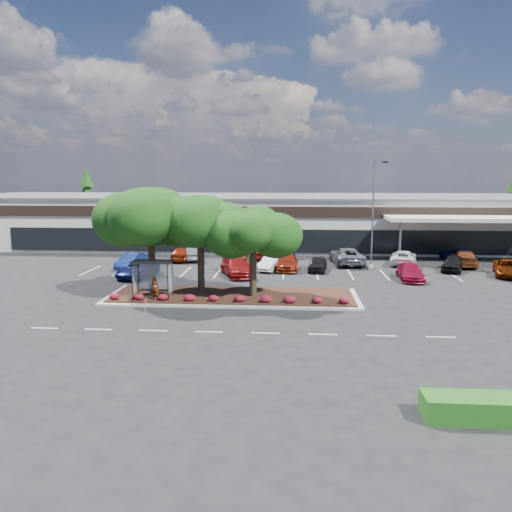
# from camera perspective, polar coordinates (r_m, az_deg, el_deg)

# --- Properties ---
(ground) EXTENTS (160.00, 160.00, 0.00)m
(ground) POSITION_cam_1_polar(r_m,az_deg,el_deg) (32.10, 0.04, -6.59)
(ground) COLOR black
(ground) RESTS_ON ground
(retail_store) EXTENTS (80.40, 25.20, 6.25)m
(retail_store) POSITION_cam_1_polar(r_m,az_deg,el_deg) (65.00, 2.25, 4.21)
(retail_store) COLOR silver
(retail_store) RESTS_ON ground
(landscape_island) EXTENTS (18.00, 6.00, 0.26)m
(landscape_island) POSITION_cam_1_polar(r_m,az_deg,el_deg) (36.10, -2.68, -4.62)
(landscape_island) COLOR #A5A5A0
(landscape_island) RESTS_ON ground
(lane_markings) EXTENTS (33.12, 20.06, 0.01)m
(lane_markings) POSITION_cam_1_polar(r_m,az_deg,el_deg) (42.21, 0.87, -2.76)
(lane_markings) COLOR silver
(lane_markings) RESTS_ON ground
(shrub_row) EXTENTS (17.00, 0.80, 0.50)m
(shrub_row) POSITION_cam_1_polar(r_m,az_deg,el_deg) (33.99, -3.10, -4.82)
(shrub_row) COLOR maroon
(shrub_row) RESTS_ON landscape_island
(bus_shelter) EXTENTS (2.75, 1.55, 2.59)m
(bus_shelter) POSITION_cam_1_polar(r_m,az_deg,el_deg) (35.71, -11.70, -1.37)
(bus_shelter) COLOR black
(bus_shelter) RESTS_ON landscape_island
(island_tree_west) EXTENTS (7.20, 7.20, 7.89)m
(island_tree_west) POSITION_cam_1_polar(r_m,az_deg,el_deg) (37.04, -11.89, 1.97)
(island_tree_west) COLOR #103C11
(island_tree_west) RESTS_ON landscape_island
(island_tree_mid) EXTENTS (6.60, 6.60, 7.32)m
(island_tree_mid) POSITION_cam_1_polar(r_m,az_deg,el_deg) (36.95, -6.35, 1.64)
(island_tree_mid) COLOR #103C11
(island_tree_mid) RESTS_ON landscape_island
(island_tree_east) EXTENTS (5.80, 5.80, 6.50)m
(island_tree_east) POSITION_cam_1_polar(r_m,az_deg,el_deg) (35.01, -0.34, 0.61)
(island_tree_east) COLOR #103C11
(island_tree_east) RESTS_ON landscape_island
(hedge_south_east) EXTENTS (6.00, 1.30, 0.90)m
(hedge_south_east) POSITION_cam_1_polar(r_m,az_deg,el_deg) (20.70, 26.87, -15.35)
(hedge_south_east) COLOR #1B4C11
(hedge_south_east) RESTS_ON ground
(conifer_north_west) EXTENTS (4.40, 4.40, 10.00)m
(conifer_north_west) POSITION_cam_1_polar(r_m,az_deg,el_deg) (83.38, -18.69, 6.09)
(conifer_north_west) COLOR #103C11
(conifer_north_west) RESTS_ON ground
(conifer_north_east) EXTENTS (3.96, 3.96, 9.00)m
(conifer_north_east) POSITION_cam_1_polar(r_m,az_deg,el_deg) (81.40, 27.25, 5.15)
(conifer_north_east) COLOR #103C11
(conifer_north_east) RESTS_ON ground
(person_waiting) EXTENTS (0.66, 0.52, 1.60)m
(person_waiting) POSITION_cam_1_polar(r_m,az_deg,el_deg) (35.19, -11.45, -3.59)
(person_waiting) COLOR #594C47
(person_waiting) RESTS_ON landscape_island
(light_pole) EXTENTS (1.43, 0.60, 10.18)m
(light_pole) POSITION_cam_1_polar(r_m,az_deg,el_deg) (47.92, 13.29, 3.88)
(light_pole) COLOR #A5A5A0
(light_pole) RESTS_ON ground
(survey_stake) EXTENTS (0.07, 0.14, 1.06)m
(survey_stake) POSITION_cam_1_polar(r_m,az_deg,el_deg) (32.20, -12.51, -5.51)
(survey_stake) COLOR tan
(survey_stake) RESTS_ON ground
(car_0) EXTENTS (2.07, 4.55, 1.45)m
(car_0) POSITION_cam_1_polar(r_m,az_deg,el_deg) (48.93, -14.06, -0.54)
(car_0) COLOR navy
(car_0) RESTS_ON ground
(car_1) EXTENTS (3.17, 5.31, 1.38)m
(car_1) POSITION_cam_1_polar(r_m,az_deg,el_deg) (44.64, -13.39, -1.46)
(car_1) COLOR navy
(car_1) RESTS_ON ground
(car_2) EXTENTS (3.94, 5.95, 1.60)m
(car_2) POSITION_cam_1_polar(r_m,az_deg,el_deg) (43.91, -2.17, -1.25)
(car_2) COLOR maroon
(car_2) RESTS_ON ground
(car_3) EXTENTS (2.61, 4.35, 1.36)m
(car_3) POSITION_cam_1_polar(r_m,az_deg,el_deg) (46.53, 1.76, -0.81)
(car_3) COLOR silver
(car_3) RESTS_ON ground
(car_4) EXTENTS (2.08, 5.03, 1.46)m
(car_4) POSITION_cam_1_polar(r_m,az_deg,el_deg) (46.84, 3.55, -0.69)
(car_4) COLOR maroon
(car_4) RESTS_ON ground
(car_5) EXTENTS (2.09, 4.06, 1.32)m
(car_5) POSITION_cam_1_polar(r_m,az_deg,el_deg) (46.47, 7.06, -0.91)
(car_5) COLOR black
(car_5) RESTS_ON ground
(car_6) EXTENTS (2.10, 4.73, 1.35)m
(car_6) POSITION_cam_1_polar(r_m,az_deg,el_deg) (44.12, 17.21, -1.77)
(car_6) COLOR maroon
(car_6) RESTS_ON ground
(car_7) EXTENTS (3.29, 4.61, 1.46)m
(car_7) POSITION_cam_1_polar(r_m,az_deg,el_deg) (49.50, 21.60, -0.79)
(car_7) COLOR black
(car_7) RESTS_ON ground
(car_8) EXTENTS (3.78, 5.57, 1.42)m
(car_8) POSITION_cam_1_polar(r_m,az_deg,el_deg) (49.06, 26.95, -1.25)
(car_8) COLOR #662304
(car_8) RESTS_ON ground
(car_9) EXTENTS (2.04, 4.43, 1.47)m
(car_9) POSITION_cam_1_polar(r_m,az_deg,el_deg) (52.27, -8.53, 0.25)
(car_9) COLOR maroon
(car_9) RESTS_ON ground
(car_10) EXTENTS (2.49, 4.37, 1.36)m
(car_10) POSITION_cam_1_polar(r_m,az_deg,el_deg) (52.28, -7.27, 0.22)
(car_10) COLOR #4E4E54
(car_10) RESTS_ON ground
(car_11) EXTENTS (2.17, 5.07, 1.70)m
(car_11) POSITION_cam_1_polar(r_m,az_deg,el_deg) (52.50, -1.98, 0.52)
(car_11) COLOR brown
(car_11) RESTS_ON ground
(car_12) EXTENTS (2.92, 4.71, 1.50)m
(car_12) POSITION_cam_1_polar(r_m,az_deg,el_deg) (52.60, 1.28, 0.42)
(car_12) COLOR maroon
(car_12) RESTS_ON ground
(car_13) EXTENTS (2.13, 4.09, 1.33)m
(car_13) POSITION_cam_1_polar(r_m,az_deg,el_deg) (51.08, 3.47, 0.05)
(car_13) COLOR navy
(car_13) RESTS_ON ground
(car_14) EXTENTS (3.27, 6.25, 1.68)m
(car_14) POSITION_cam_1_polar(r_m,az_deg,el_deg) (50.42, 10.34, 0.00)
(car_14) COLOR slate
(car_14) RESTS_ON ground
(car_15) EXTENTS (3.56, 5.53, 1.42)m
(car_15) POSITION_cam_1_polar(r_m,az_deg,el_deg) (51.48, 16.49, -0.19)
(car_15) COLOR silver
(car_15) RESTS_ON ground
(car_16) EXTENTS (3.22, 4.47, 1.41)m
(car_16) POSITION_cam_1_polar(r_m,az_deg,el_deg) (55.50, 22.04, 0.17)
(car_16) COLOR #0C0E57
(car_16) RESTS_ON ground
(car_17) EXTENTS (3.19, 5.60, 1.53)m
(car_17) POSITION_cam_1_polar(r_m,az_deg,el_deg) (52.64, 22.70, -0.26)
(car_17) COLOR brown
(car_17) RESTS_ON ground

